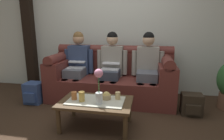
% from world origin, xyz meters
% --- Properties ---
extents(ground_plane, '(14.00, 14.00, 0.00)m').
position_xyz_m(ground_plane, '(0.00, 0.00, 0.00)').
color(ground_plane, '#382619').
extents(back_wall_patterned, '(6.00, 0.12, 2.90)m').
position_xyz_m(back_wall_patterned, '(0.00, 1.70, 1.45)').
color(back_wall_patterned, silver).
rests_on(back_wall_patterned, ground_plane).
extents(timber_pillar, '(0.20, 0.20, 2.90)m').
position_xyz_m(timber_pillar, '(-1.85, 1.58, 1.45)').
color(timber_pillar, black).
rests_on(timber_pillar, ground_plane).
extents(couch, '(2.21, 0.88, 0.96)m').
position_xyz_m(couch, '(-0.00, 1.17, 0.37)').
color(couch, maroon).
rests_on(couch, ground_plane).
extents(person_left, '(0.56, 0.67, 1.22)m').
position_xyz_m(person_left, '(-0.64, 1.17, 0.66)').
color(person_left, '#595B66').
rests_on(person_left, ground_plane).
extents(person_middle, '(0.56, 0.67, 1.22)m').
position_xyz_m(person_middle, '(0.00, 1.17, 0.66)').
color(person_middle, '#383D4C').
rests_on(person_middle, ground_plane).
extents(person_right, '(0.56, 0.67, 1.22)m').
position_xyz_m(person_right, '(0.64, 1.17, 0.66)').
color(person_right, '#595B66').
rests_on(person_right, ground_plane).
extents(coffee_table, '(0.93, 0.58, 0.38)m').
position_xyz_m(coffee_table, '(0.00, 0.11, 0.32)').
color(coffee_table, '#47331E').
rests_on(coffee_table, ground_plane).
extents(flower_vase, '(0.11, 0.11, 0.44)m').
position_xyz_m(flower_vase, '(0.07, 0.01, 0.62)').
color(flower_vase, silver).
rests_on(flower_vase, coffee_table).
extents(snack_bowl, '(0.12, 0.12, 0.10)m').
position_xyz_m(snack_bowl, '(0.13, 0.17, 0.42)').
color(snack_bowl, tan).
rests_on(snack_bowl, coffee_table).
extents(cup_near_left, '(0.08, 0.08, 0.13)m').
position_xyz_m(cup_near_left, '(-0.17, 0.04, 0.44)').
color(cup_near_left, gold).
rests_on(cup_near_left, coffee_table).
extents(cup_near_right, '(0.07, 0.07, 0.10)m').
position_xyz_m(cup_near_right, '(-0.28, 0.08, 0.43)').
color(cup_near_right, '#B26633').
rests_on(cup_near_right, coffee_table).
extents(cup_far_center, '(0.07, 0.07, 0.10)m').
position_xyz_m(cup_far_center, '(0.27, 0.20, 0.43)').
color(cup_far_center, '#DBB77A').
rests_on(cup_far_center, coffee_table).
extents(backpack_right, '(0.30, 0.27, 0.33)m').
position_xyz_m(backpack_right, '(1.32, 0.72, 0.16)').
color(backpack_right, '#2D2319').
rests_on(backpack_right, ground_plane).
extents(backpack_left, '(0.29, 0.30, 0.36)m').
position_xyz_m(backpack_left, '(-1.28, 0.69, 0.18)').
color(backpack_left, '#33477A').
rests_on(backpack_left, ground_plane).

